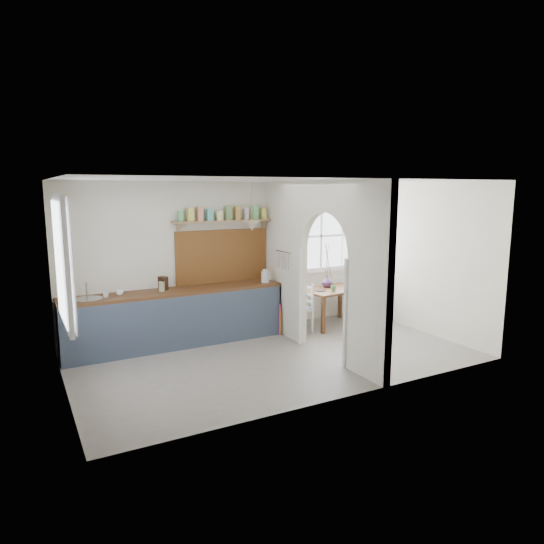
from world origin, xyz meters
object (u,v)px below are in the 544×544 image
dining_table (332,307)px  chair_right (362,294)px  vase (327,281)px  kettle (265,276)px  chair_left (298,308)px

dining_table → chair_right: 0.78m
chair_right → vase: (-0.77, 0.07, 0.30)m
dining_table → kettle: 1.47m
dining_table → chair_left: 0.79m
dining_table → vase: (-0.01, 0.17, 0.45)m
kettle → vase: bearing=5.0°
chair_left → chair_right: bearing=93.2°
chair_left → vase: (0.78, 0.25, 0.36)m
kettle → vase: size_ratio=1.03×
vase → kettle: bearing=-179.4°
dining_table → kettle: kettle is taller
kettle → vase: (1.30, 0.01, -0.22)m
dining_table → chair_right: bearing=-0.5°
kettle → dining_table: bearing=-2.3°
dining_table → chair_right: chair_right is taller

